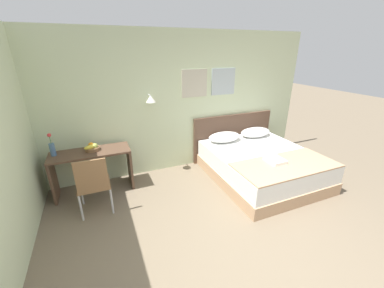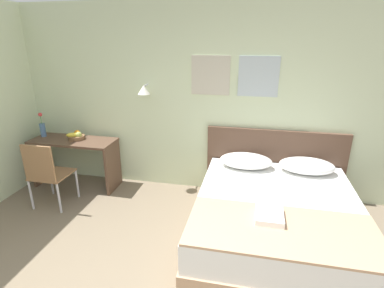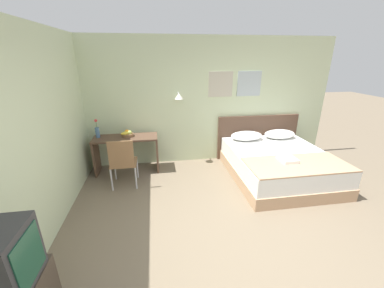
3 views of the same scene
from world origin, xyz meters
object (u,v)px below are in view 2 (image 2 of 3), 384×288
Objects in this scene: desk at (75,153)px; fruit_bowl at (76,136)px; flower_vase at (43,128)px; pillow_left at (246,161)px; pillow_right at (307,166)px; folded_towel_near_foot at (269,216)px; throw_blanket at (282,230)px; bed at (276,220)px; desk_chair at (46,171)px; headboard at (274,164)px.

fruit_bowl reaches higher than desk.
pillow_left is at bearing -0.78° from flower_vase.
desk is (-3.32, -0.01, -0.10)m from pillow_right.
throw_blanket is at bearing -52.34° from folded_towel_near_foot.
bed is 6.49× the size of folded_towel_near_foot.
fruit_bowl is at bearing 179.51° from pillow_right.
desk_chair is (-2.55, -0.68, -0.09)m from pillow_left.
headboard is at bearing 3.95° from flower_vase.
bed is at bearing -13.02° from flower_vase.
flower_vase is (-3.46, -0.24, 0.38)m from headboard.
desk is at bearing -174.30° from headboard.
pillow_right is at bearing 11.51° from desk_chair.
headboard is 5.08× the size of flower_vase.
bed is at bearing 90.00° from throw_blanket.
pillow_left is 0.75× the size of desk_chair.
desk reaches higher than folded_towel_near_foot.
pillow_right reaches higher than folded_towel_near_foot.
pillow_left is (-0.39, 0.76, 0.36)m from bed.
pillow_right is at bearing -36.08° from headboard.
desk_chair reaches higher than pillow_right.
pillow_right is at bearing 0.00° from pillow_left.
headboard is at bearing 90.00° from bed.
fruit_bowl is (-2.78, 1.23, 0.20)m from folded_towel_near_foot.
headboard is at bearing 143.92° from pillow_right.
pillow_left is 1.86× the size of flower_vase.
headboard is 1.63m from throw_blanket.
headboard is 0.50m from pillow_right.
pillow_right is at bearing 63.03° from bed.
pillow_left is 0.77m from pillow_right.
headboard is 0.50m from pillow_left.
bed is 0.93m from pillow_left.
bed is 1.17× the size of throw_blanket.
desk is at bearing 90.04° from desk_chair.
bed is 0.56m from folded_towel_near_foot.
headboard is at bearing 36.08° from pillow_left.
flower_vase reaches higher than pillow_right.
flower_vase reaches higher than folded_towel_near_foot.
desk is 0.66m from desk_chair.
flower_vase reaches higher than bed.
flower_vase is (-0.53, 0.72, 0.34)m from desk_chair.
pillow_left and pillow_right have the same top height.
headboard is 6.08× the size of folded_towel_near_foot.
pillow_right is 1.86× the size of flower_vase.
desk is (-2.93, 1.33, -0.02)m from throw_blanket.
headboard is 7.54× the size of fruit_bowl.
folded_towel_near_foot is 3.07m from desk.
flower_vase is at bearing 166.98° from bed.
bed is 8.05× the size of fruit_bowl.
pillow_right is at bearing 0.20° from desk.
folded_towel_near_foot is 0.25× the size of desk.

